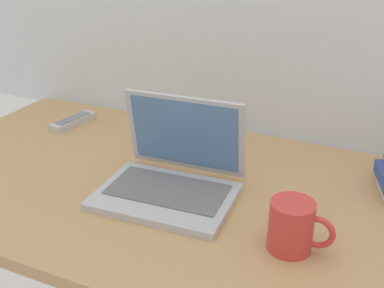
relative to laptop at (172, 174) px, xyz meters
The scene contains 4 objects.
desk 0.10m from the laptop, 19.17° to the left, with size 1.60×0.76×0.03m.
laptop is the anchor object (origin of this frame).
coffee_mug 0.32m from the laptop, 17.99° to the right, with size 0.13×0.09×0.10m.
remote_control_near 0.53m from the laptop, 153.48° to the left, with size 0.07×0.17×0.02m.
Camera 1 is at (0.36, -0.88, 0.61)m, focal length 43.85 mm.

